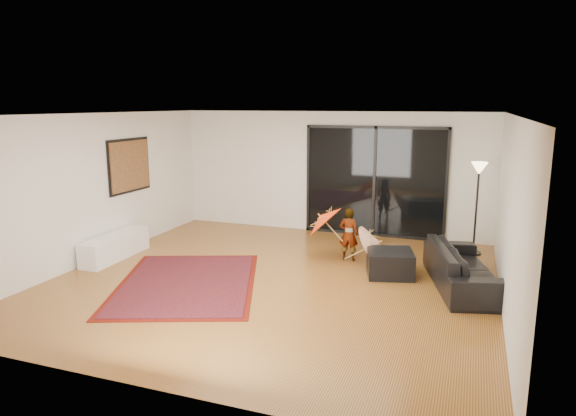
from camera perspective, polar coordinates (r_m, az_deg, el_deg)
The scene contains 17 objects.
floor at distance 8.57m, azimuth -1.66°, elevation -8.00°, with size 7.00×7.00×0.00m, color #A3672C.
ceiling at distance 8.08m, azimuth -1.77°, elevation 10.36°, with size 7.00×7.00×0.00m, color white.
wall_back at distance 11.50m, azimuth 4.72°, elevation 3.93°, with size 7.00×7.00×0.00m, color silver.
wall_front at distance 5.22m, azimuth -16.07°, elevation -5.81°, with size 7.00×7.00×0.00m, color silver.
wall_left at distance 10.03m, azimuth -20.66°, elevation 2.10°, with size 7.00×7.00×0.00m, color silver.
wall_right at distance 7.68m, azimuth 23.38°, elevation -0.81°, with size 7.00×7.00×0.00m, color silver.
sliding_door at distance 11.27m, azimuth 9.58°, elevation 2.88°, with size 3.06×0.07×2.40m.
painting at distance 10.74m, azimuth -17.18°, elevation 4.53°, with size 0.04×1.28×1.08m.
media_console at distance 10.21m, azimuth -18.64°, elevation -4.06°, with size 0.41×1.63×0.45m, color white.
speaker at distance 10.11m, azimuth -19.14°, elevation -4.64°, with size 0.28×0.28×0.32m, color #424244.
persian_rug at distance 8.57m, azimuth -11.15°, elevation -8.15°, with size 3.10×3.59×0.02m.
sofa at distance 8.63m, azimuth 18.91°, elevation -6.21°, with size 2.23×0.87×0.65m, color black.
ottoman at distance 8.90m, azimuth 11.26°, elevation -6.02°, with size 0.75×0.75×0.43m, color black.
floor_lamp at distance 10.35m, azimuth 20.39°, elevation 2.73°, with size 0.31×0.31×1.79m.
child at distance 9.56m, azimuth 6.77°, elevation -2.92°, with size 0.36×0.24×0.99m, color #999999.
parasol_orange at distance 9.59m, azimuth 3.53°, elevation -1.33°, with size 0.68×0.79×0.86m.
parasol_white at distance 9.30m, azimuth 10.16°, elevation -3.36°, with size 0.58×0.80×0.92m.
Camera 1 is at (2.98, -7.51, 2.87)m, focal length 32.00 mm.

